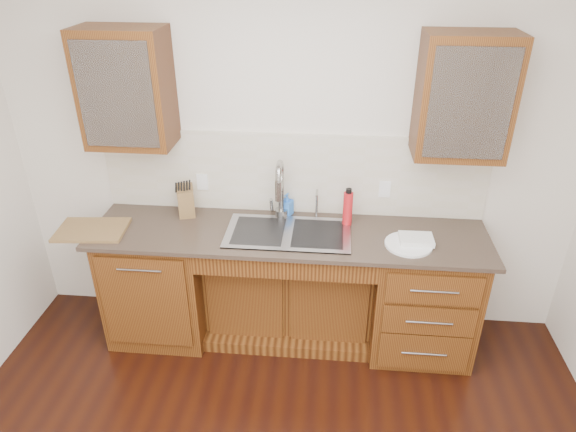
# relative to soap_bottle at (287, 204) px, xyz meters

# --- Properties ---
(wall_back) EXTENTS (4.00, 0.10, 2.70)m
(wall_back) POSITION_rel_soap_bottle_xyz_m (0.03, 0.12, 0.36)
(wall_back) COLOR silver
(wall_back) RESTS_ON ground
(base_cabinet_left) EXTENTS (0.70, 0.62, 0.88)m
(base_cabinet_left) POSITION_rel_soap_bottle_xyz_m (-0.92, -0.24, -0.55)
(base_cabinet_left) COLOR #593014
(base_cabinet_left) RESTS_ON ground
(base_cabinet_center) EXTENTS (1.20, 0.44, 0.70)m
(base_cabinet_center) POSITION_rel_soap_bottle_xyz_m (0.03, -0.15, -0.64)
(base_cabinet_center) COLOR #593014
(base_cabinet_center) RESTS_ON ground
(base_cabinet_right) EXTENTS (0.70, 0.62, 0.88)m
(base_cabinet_right) POSITION_rel_soap_bottle_xyz_m (0.98, -0.24, -0.55)
(base_cabinet_right) COLOR #593014
(base_cabinet_right) RESTS_ON ground
(countertop) EXTENTS (2.70, 0.65, 0.03)m
(countertop) POSITION_rel_soap_bottle_xyz_m (0.03, -0.26, -0.10)
(countertop) COLOR #84705B
(countertop) RESTS_ON base_cabinet_left
(backsplash) EXTENTS (2.70, 0.02, 0.59)m
(backsplash) POSITION_rel_soap_bottle_xyz_m (0.03, 0.05, 0.21)
(backsplash) COLOR beige
(backsplash) RESTS_ON wall_back
(sink) EXTENTS (0.84, 0.46, 0.19)m
(sink) POSITION_rel_soap_bottle_xyz_m (0.03, -0.27, -0.17)
(sink) COLOR #9E9EA5
(sink) RESTS_ON countertop
(faucet) EXTENTS (0.04, 0.04, 0.40)m
(faucet) POSITION_rel_soap_bottle_xyz_m (-0.04, -0.04, 0.12)
(faucet) COLOR #999993
(faucet) RESTS_ON countertop
(filter_tap) EXTENTS (0.02, 0.02, 0.24)m
(filter_tap) POSITION_rel_soap_bottle_xyz_m (0.21, -0.03, 0.04)
(filter_tap) COLOR #999993
(filter_tap) RESTS_ON countertop
(upper_cabinet_left) EXTENTS (0.55, 0.34, 0.75)m
(upper_cabinet_left) POSITION_rel_soap_bottle_xyz_m (-1.02, -0.10, 0.83)
(upper_cabinet_left) COLOR #593014
(upper_cabinet_left) RESTS_ON wall_back
(upper_cabinet_right) EXTENTS (0.55, 0.34, 0.75)m
(upper_cabinet_right) POSITION_rel_soap_bottle_xyz_m (1.08, -0.10, 0.83)
(upper_cabinet_right) COLOR #593014
(upper_cabinet_right) RESTS_ON wall_back
(outlet_left) EXTENTS (0.08, 0.01, 0.12)m
(outlet_left) POSITION_rel_soap_bottle_xyz_m (-0.62, 0.04, 0.13)
(outlet_left) COLOR white
(outlet_left) RESTS_ON backsplash
(outlet_right) EXTENTS (0.08, 0.01, 0.12)m
(outlet_right) POSITION_rel_soap_bottle_xyz_m (0.68, 0.04, 0.13)
(outlet_right) COLOR white
(outlet_right) RESTS_ON backsplash
(soap_bottle) EXTENTS (0.10, 0.10, 0.16)m
(soap_bottle) POSITION_rel_soap_bottle_xyz_m (0.00, 0.00, 0.00)
(soap_bottle) COLOR #337CE8
(soap_bottle) RESTS_ON countertop
(water_bottle) EXTENTS (0.07, 0.07, 0.24)m
(water_bottle) POSITION_rel_soap_bottle_xyz_m (0.43, -0.11, 0.04)
(water_bottle) COLOR red
(water_bottle) RESTS_ON countertop
(plate) EXTENTS (0.36, 0.36, 0.02)m
(plate) POSITION_rel_soap_bottle_xyz_m (0.83, -0.36, -0.07)
(plate) COLOR white
(plate) RESTS_ON countertop
(dish_towel) EXTENTS (0.22, 0.16, 0.03)m
(dish_towel) POSITION_rel_soap_bottle_xyz_m (0.88, -0.33, -0.05)
(dish_towel) COLOR white
(dish_towel) RESTS_ON plate
(knife_block) EXTENTS (0.16, 0.21, 0.20)m
(knife_block) POSITION_rel_soap_bottle_xyz_m (-0.72, -0.05, 0.02)
(knife_block) COLOR brown
(knife_block) RESTS_ON countertop
(cutting_board) EXTENTS (0.48, 0.36, 0.02)m
(cutting_board) POSITION_rel_soap_bottle_xyz_m (-1.30, -0.37, -0.07)
(cutting_board) COLOR #A05E34
(cutting_board) RESTS_ON countertop
(cup_left_a) EXTENTS (0.12, 0.12, 0.09)m
(cup_left_a) POSITION_rel_soap_bottle_xyz_m (-1.14, -0.10, 0.78)
(cup_left_a) COLOR white
(cup_left_a) RESTS_ON upper_cabinet_left
(cup_left_b) EXTENTS (0.09, 0.09, 0.08)m
(cup_left_b) POSITION_rel_soap_bottle_xyz_m (-0.96, -0.10, 0.78)
(cup_left_b) COLOR white
(cup_left_b) RESTS_ON upper_cabinet_left
(cup_right_a) EXTENTS (0.17, 0.17, 0.10)m
(cup_right_a) POSITION_rel_soap_bottle_xyz_m (0.97, -0.10, 0.78)
(cup_right_a) COLOR white
(cup_right_a) RESTS_ON upper_cabinet_right
(cup_right_b) EXTENTS (0.11, 0.11, 0.10)m
(cup_right_b) POSITION_rel_soap_bottle_xyz_m (1.16, -0.10, 0.78)
(cup_right_b) COLOR silver
(cup_right_b) RESTS_ON upper_cabinet_right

